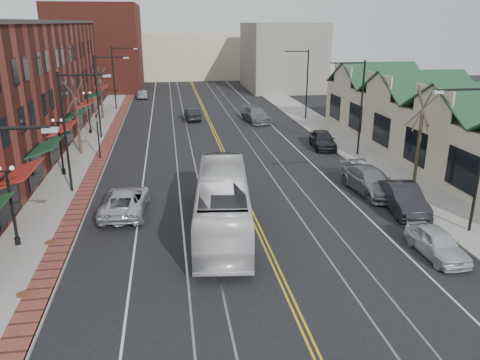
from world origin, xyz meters
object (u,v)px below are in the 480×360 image
object	(u,v)px
parked_car_b	(403,198)
parked_car_d	(323,139)
transit_bus	(223,203)
parked_suv	(125,201)
parked_car_a	(437,243)
parked_car_c	(370,181)

from	to	relation	value
parked_car_b	parked_car_d	xyz separation A→B (m)	(0.00, 15.51, -0.03)
transit_bus	parked_car_d	distance (m)	20.07
parked_suv	parked_car_a	world-z (taller)	parked_suv
parked_car_d	parked_car_c	bearing A→B (deg)	-87.16
parked_suv	parked_car_b	xyz separation A→B (m)	(16.90, -2.33, 0.07)
parked_car_a	parked_car_c	bearing A→B (deg)	85.76
parked_car_c	parked_car_b	bearing A→B (deg)	-85.33
parked_car_c	parked_car_d	bearing A→B (deg)	81.97
parked_suv	parked_car_c	distance (m)	16.34
transit_bus	parked_car_c	size ratio (longest dim) A/B	2.04
parked_suv	parked_car_a	bearing A→B (deg)	156.52
parked_car_d	parked_suv	bearing A→B (deg)	-136.34
parked_car_c	parked_suv	bearing A→B (deg)	178.85
parked_car_d	parked_car_a	bearing A→B (deg)	-87.27
parked_car_c	parked_car_d	xyz separation A→B (m)	(0.60, 12.04, -0.02)
parked_suv	parked_car_a	size ratio (longest dim) A/B	1.36
parked_car_a	parked_car_d	size ratio (longest dim) A/B	0.86
parked_car_b	transit_bus	bearing A→B (deg)	-167.21
parked_suv	parked_car_d	world-z (taller)	parked_car_d
parked_car_b	parked_car_c	bearing A→B (deg)	107.27
transit_bus	parked_car_b	distance (m)	11.38
parked_car_a	parked_car_b	size ratio (longest dim) A/B	0.80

